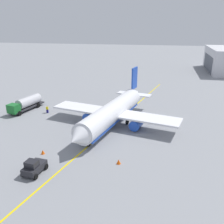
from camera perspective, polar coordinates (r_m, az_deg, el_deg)
ground_plane at (r=50.77m, az=0.00°, el=-3.18°), size 400.00×400.00×0.00m
airplane at (r=50.12m, az=0.21°, el=-0.05°), size 30.93×27.60×9.98m
fuel_tanker at (r=62.69m, az=-19.38°, el=1.90°), size 10.50×4.69×3.15m
pushback_tug at (r=36.82m, az=-17.69°, el=-12.08°), size 3.80×2.66×2.20m
refueling_worker at (r=59.67m, az=-14.80°, el=0.57°), size 0.42×0.56×1.71m
safety_cone_nose at (r=37.61m, az=1.55°, el=-11.46°), size 0.65×0.65×0.73m
safety_cone_wingtip at (r=41.70m, az=-15.78°, el=-8.93°), size 0.62×0.62×0.68m
taxi_line_marking at (r=50.77m, az=0.00°, el=-3.18°), size 77.98×18.60×0.01m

